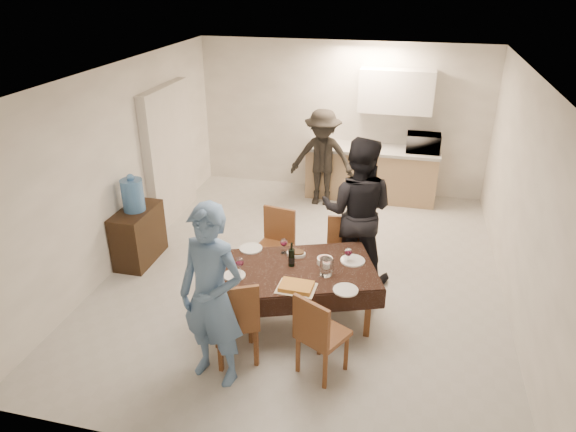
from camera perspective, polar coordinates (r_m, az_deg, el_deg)
name	(u,v)px	position (r m, az deg, el deg)	size (l,w,h in m)	color
floor	(305,271)	(6.91, 1.93, -6.15)	(5.00, 6.00, 0.02)	#B4B4AF
ceiling	(309,73)	(5.95, 2.32, 15.57)	(5.00, 6.00, 0.02)	white
wall_back	(341,118)	(9.13, 5.94, 10.76)	(5.00, 0.02, 2.60)	white
wall_front	(223,334)	(3.80, -7.21, -12.89)	(5.00, 0.02, 2.60)	white
wall_left	(123,165)	(7.20, -17.88, 5.44)	(0.02, 6.00, 2.60)	white
wall_right	(524,201)	(6.36, 24.76, 1.57)	(0.02, 6.00, 2.60)	white
stub_partition	(169,154)	(8.23, -13.03, 6.70)	(0.15, 1.40, 2.10)	silver
kitchen_base_cabinet	(371,174)	(9.04, 9.18, 4.60)	(2.20, 0.60, 0.86)	tan
kitchen_worktop	(373,149)	(8.89, 9.38, 7.33)	(2.24, 0.64, 0.05)	#A7A8A3
upper_cabinet	(396,91)	(8.76, 11.93, 13.41)	(1.20, 0.34, 0.70)	silver
dining_table	(295,271)	(5.69, 0.78, -6.11)	(2.00, 1.57, 0.68)	black
chair_near_left	(231,314)	(5.16, -6.31, -10.81)	(0.59, 0.62, 0.53)	brown
chair_near_right	(322,330)	(4.99, 3.76, -12.54)	(0.57, 0.59, 0.50)	brown
chair_far_left	(271,244)	(6.37, -1.87, -3.11)	(0.50, 0.50, 0.51)	brown
chair_far_right	(343,253)	(6.23, 6.17, -4.12)	(0.49, 0.49, 0.50)	brown
console	(139,235)	(7.28, -16.27, -2.06)	(0.41, 0.82, 0.76)	black
water_jug	(133,195)	(7.03, -16.86, 2.23)	(0.29, 0.29, 0.43)	#4E89D0
wine_bottle	(292,254)	(5.65, 0.40, -4.29)	(0.07, 0.07, 0.28)	black
water_pitcher	(326,267)	(5.52, 4.23, -5.64)	(0.13, 0.13, 0.20)	white
savoury_tart	(296,286)	(5.33, 0.93, -7.83)	(0.40, 0.30, 0.05)	gold
salad_bowl	(325,261)	(5.76, 4.10, -4.98)	(0.17, 0.17, 0.07)	silver
mushroom_dish	(296,254)	(5.90, 0.90, -4.24)	(0.20, 0.20, 0.04)	silver
wine_glass_a	(240,266)	(5.54, -5.37, -5.54)	(0.09, 0.09, 0.20)	white
wine_glass_b	(348,255)	(5.76, 6.70, -4.38)	(0.09, 0.09, 0.19)	white
wine_glass_c	(284,246)	(5.91, -0.47, -3.33)	(0.08, 0.08, 0.19)	white
plate_near_left	(234,275)	(5.57, -5.99, -6.57)	(0.24, 0.24, 0.01)	silver
plate_near_right	(346,290)	(5.34, 6.42, -8.17)	(0.26, 0.26, 0.02)	silver
plate_far_left	(251,248)	(6.05, -4.15, -3.61)	(0.27, 0.27, 0.02)	silver
plate_far_right	(353,261)	(5.84, 7.21, -4.94)	(0.28, 0.28, 0.02)	silver
microwave	(423,143)	(8.82, 14.82, 7.87)	(0.54, 0.37, 0.30)	silver
person_near	(212,297)	(4.84, -8.45, -8.90)	(0.68, 0.44, 1.85)	#5578A4
person_far	(357,211)	(6.38, 7.70, 0.50)	(0.93, 0.72, 1.91)	black
person_kitchen	(322,158)	(8.57, 3.83, 6.44)	(1.06, 0.61, 1.63)	black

